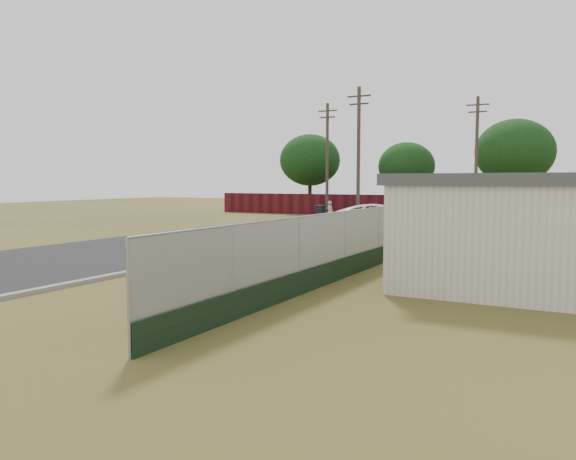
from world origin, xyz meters
The scene contains 12 objects.
ground centered at (0.00, 0.00, 0.00)m, with size 120.00×120.00×0.00m, color olive.
street centered at (-6.76, 8.05, 0.02)m, with size 15.10×60.00×0.12m.
chainlink_fence centered at (3.12, 1.03, 0.80)m, with size 0.10×27.06×2.02m.
privacy_fence centered at (-6.00, 25.00, 0.90)m, with size 30.00×0.12×1.80m, color #4B1016.
utility_poles centered at (-3.67, 20.67, 4.69)m, with size 12.60×8.24×9.00m.
horizon_trees centered at (0.84, 23.56, 4.63)m, with size 33.32×31.94×7.78m.
fire_hydrant centered at (1.80, -10.20, 0.39)m, with size 0.41×0.41×0.82m.
mailbox centered at (-1.61, 0.45, 1.03)m, with size 0.21×0.56×1.30m.
pickup_truck centered at (-1.46, 13.03, 0.78)m, with size 2.58×5.59×1.55m, color white.
pedestrian centered at (-6.44, 16.95, 0.77)m, with size 0.56×0.37×1.54m, color #C1AF8D.
trash_bin centered at (-9.15, 21.08, 0.52)m, with size 0.66×0.73×1.02m.
scattered_litter centered at (-0.58, -3.83, 0.04)m, with size 2.40×6.47×0.07m.
Camera 1 is at (9.68, -18.63, 2.91)m, focal length 35.00 mm.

